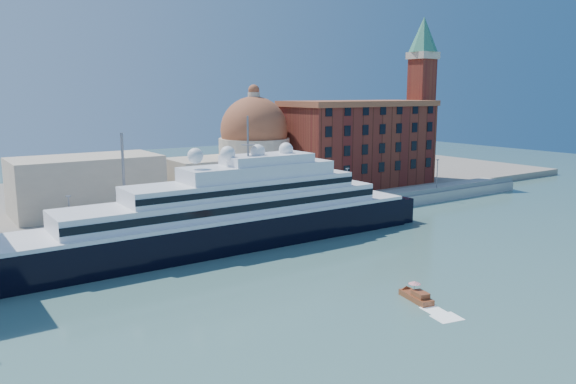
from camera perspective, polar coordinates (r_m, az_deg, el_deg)
ground at (r=86.68m, az=4.09°, el=-8.37°), size 400.00×400.00×0.00m
quay at (r=113.87m, az=-6.63°, el=-3.27°), size 180.00×10.00×2.50m
land at (r=150.71m, az=-13.94°, el=-0.32°), size 260.00×72.00×2.00m
quay_fence at (r=109.59m, az=-5.54°, el=-2.78°), size 180.00×0.10×1.20m
superyacht at (r=99.53m, az=-8.32°, el=-3.21°), size 91.17×12.64×27.25m
water_taxi at (r=77.96m, az=12.95°, el=-10.26°), size 2.96×5.83×2.64m
warehouse at (r=156.15m, az=7.23°, el=4.99°), size 43.00×19.00×23.25m
campanile at (r=172.46m, az=13.41°, el=10.25°), size 8.40×8.40×47.00m
church at (r=135.92m, az=-9.02°, el=2.98°), size 66.00×18.00×25.50m
lamp_posts at (r=105.42m, az=-12.37°, el=0.25°), size 120.80×2.40×18.00m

